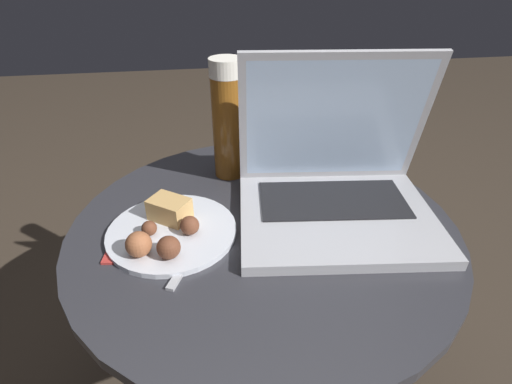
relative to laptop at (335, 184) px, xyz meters
name	(u,v)px	position (x,y,z in m)	size (l,w,h in m)	color
table	(263,278)	(-0.13, -0.02, -0.18)	(0.65, 0.65, 0.52)	#9E9EA3
napkin	(155,242)	(-0.31, -0.05, -0.05)	(0.15, 0.12, 0.00)	#B7332D
laptop	(335,184)	(0.00, 0.00, 0.00)	(0.35, 0.30, 0.27)	#B2B2B7
beer_glass	(228,120)	(-0.17, 0.16, 0.06)	(0.06, 0.06, 0.23)	brown
snack_plate	(169,229)	(-0.28, -0.03, -0.04)	(0.21, 0.21, 0.05)	silver
fork	(198,244)	(-0.24, -0.06, -0.05)	(0.09, 0.17, 0.00)	#B2B2B7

